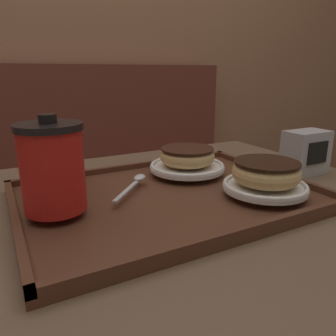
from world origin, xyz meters
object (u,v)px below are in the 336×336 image
Objects in this scene: coffee_cup_rear at (55,156)px; donut_chocolate_glazed at (266,172)px; spoon at (136,181)px; coffee_cup_front at (53,167)px; donut_plain at (187,156)px; napkin_dispenser at (306,152)px.

coffee_cup_rear is 0.94× the size of donut_chocolate_glazed.
coffee_cup_rear is 0.16m from spoon.
donut_plain is at bearing 16.63° from coffee_cup_front.
donut_chocolate_glazed is at bearing -83.48° from spoon.
spoon is at bearing 143.38° from donut_chocolate_glazed.
donut_chocolate_glazed is (0.33, -0.23, -0.02)m from coffee_cup_rear.
spoon is (0.13, -0.08, -0.05)m from coffee_cup_rear.
donut_chocolate_glazed is 1.08× the size of spoon.
donut_chocolate_glazed is at bearing -72.02° from donut_plain.
coffee_cup_rear is 0.40m from donut_chocolate_glazed.
donut_chocolate_glazed is 1.18× the size of napkin_dispenser.
coffee_cup_front reaches higher than coffee_cup_rear.
coffee_cup_front reaches higher than donut_plain.
spoon is 1.09× the size of napkin_dispenser.
napkin_dispenser reaches higher than spoon.
coffee_cup_rear is at bearing 170.27° from donut_plain.
coffee_cup_front reaches higher than spoon.
donut_plain is (-0.06, 0.18, -0.00)m from donut_chocolate_glazed.
coffee_cup_front is 1.32× the size of spoon.
donut_chocolate_glazed is 1.02× the size of donut_plain.
spoon is (-0.14, -0.03, -0.03)m from donut_plain.
donut_chocolate_glazed reaches higher than spoon.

